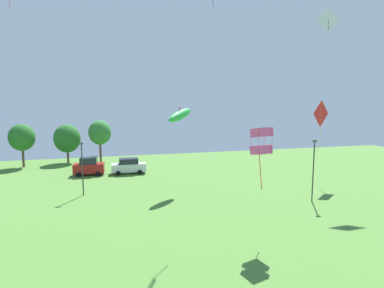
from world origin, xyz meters
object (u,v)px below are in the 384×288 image
Objects in this scene: kite_flying_0 at (328,20)px; parked_car_leftmost at (89,166)px; treeline_tree_2 at (67,139)px; kite_flying_1 at (261,141)px; treeline_tree_3 at (100,133)px; treeline_tree_1 at (22,138)px; kite_flying_6 at (321,115)px; kite_flying_2 at (180,115)px; light_post_1 at (82,165)px; parked_car_second_from_left at (129,166)px; light_post_0 at (313,167)px.

kite_flying_0 is 35.14m from parked_car_leftmost.
kite_flying_1 is at bearing -64.90° from treeline_tree_2.
kite_flying_1 is 0.62× the size of treeline_tree_3.
treeline_tree_2 is 5.48m from treeline_tree_3.
kite_flying_0 is at bearing -21.81° from parked_car_leftmost.
treeline_tree_1 is 11.69m from treeline_tree_3.
kite_flying_2 is at bearing 171.91° from kite_flying_6.
parked_car_leftmost is 0.73× the size of light_post_1.
kite_flying_2 is at bearing 99.20° from kite_flying_1.
parked_car_leftmost is (-12.73, 24.41, -5.68)m from kite_flying_1.
kite_flying_2 is at bearing -59.24° from parked_car_second_from_left.
kite_flying_6 is 28.10m from light_post_1.
parked_car_leftmost is (-10.44, 10.27, -7.24)m from kite_flying_2.
kite_flying_1 is at bearing -48.05° from light_post_1.
kite_flying_1 is 0.92× the size of parked_car_second_from_left.
kite_flying_2 is 14.98m from light_post_0.
kite_flying_6 is 1.35× the size of parked_car_second_from_left.
kite_flying_2 is 16.33m from parked_car_leftmost.
treeline_tree_1 is at bearing -162.90° from treeline_tree_2.
treeline_tree_2 is 0.91× the size of treeline_tree_3.
parked_car_leftmost is 28.80m from light_post_0.
light_post_1 is at bearing 131.95° from kite_flying_1.
kite_flying_2 is (-2.29, 14.14, 1.56)m from kite_flying_1.
kite_flying_0 is 21.85m from kite_flying_1.
treeline_tree_2 is at bearing 130.77° from light_post_0.
kite_flying_1 is 25.65m from parked_car_second_from_left.
treeline_tree_1 is at bearing 139.02° from light_post_0.
parked_car_second_from_left is 0.74× the size of treeline_tree_2.
light_post_1 reaches higher than parked_car_leftmost.
kite_flying_1 is at bearing -80.80° from kite_flying_2.
kite_flying_1 is at bearing -71.86° from treeline_tree_3.
kite_flying_1 is at bearing -147.79° from light_post_0.
light_post_0 is 39.23m from treeline_tree_2.
treeline_tree_1 reaches higher than treeline_tree_2.
parked_car_second_from_left is (-7.37, 23.87, -5.81)m from kite_flying_1.
treeline_tree_1 is (-31.95, 27.76, 1.19)m from light_post_0.
treeline_tree_1 reaches higher than parked_car_leftmost.
kite_flying_0 is at bearing 37.47° from kite_flying_1.
light_post_1 is at bearing -116.87° from parked_car_second_from_left.
kite_flying_0 is at bearing -109.23° from kite_flying_6.
treeline_tree_2 is (-9.21, 11.53, 3.04)m from parked_car_second_from_left.
kite_flying_1 reaches higher than light_post_0.
light_post_0 is at bearing -132.65° from kite_flying_6.
parked_car_leftmost is at bearing 155.13° from kite_flying_6.
kite_flying_1 is at bearing -141.21° from kite_flying_6.
light_post_0 is 35.21m from treeline_tree_3.
light_post_0 is at bearing -49.23° from treeline_tree_2.
parked_car_second_from_left is 18.61m from treeline_tree_1.
kite_flying_6 reaches higher than treeline_tree_2.
kite_flying_2 is 0.60× the size of treeline_tree_1.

